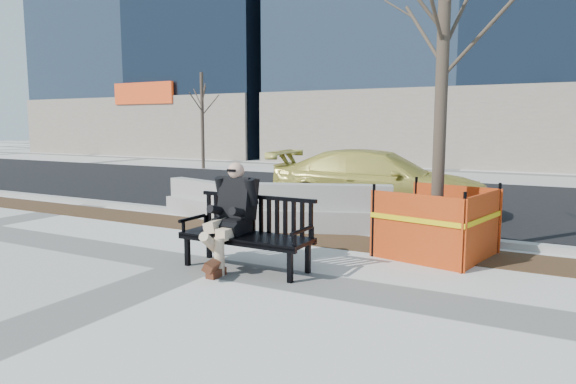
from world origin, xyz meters
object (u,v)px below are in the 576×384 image
tree_fence (435,255)px  sedan (378,213)px  jersey_barrier_left (213,219)px  jersey_barrier_right (307,231)px  seated_man (233,266)px  bench (246,269)px

tree_fence → sedan: tree_fence is taller
jersey_barrier_left → jersey_barrier_right: 2.57m
seated_man → tree_fence: size_ratio=0.27×
bench → jersey_barrier_right: size_ratio=0.61×
sedan → tree_fence: bearing=-154.9°
bench → jersey_barrier_left: bench is taller
jersey_barrier_right → bench: bearing=-102.2°
seated_man → sedan: bearing=86.5°
seated_man → sedan: (0.41, 5.75, 0.00)m
bench → tree_fence: 3.24m
bench → tree_fence: size_ratio=0.35×
seated_man → sedan: size_ratio=0.30×
tree_fence → sedan: 4.19m
seated_man → tree_fence: (2.63, 2.18, 0.00)m
sedan → jersey_barrier_left: bearing=122.9°
bench → sedan: bearing=89.3°
bench → sedan: sedan is taller
sedan → jersey_barrier_right: size_ratio=1.56×
jersey_barrier_left → jersey_barrier_right: bearing=12.0°
seated_man → jersey_barrier_right: (-0.16, 2.94, 0.00)m
jersey_barrier_left → tree_fence: bearing=6.5°
seated_man → jersey_barrier_left: seated_man is taller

